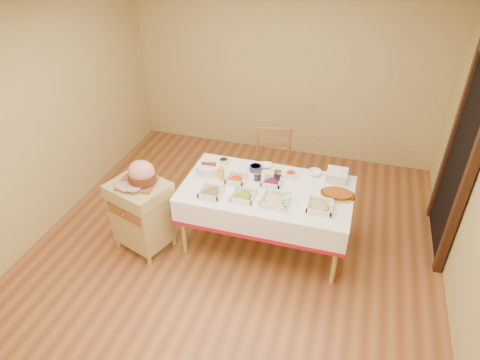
# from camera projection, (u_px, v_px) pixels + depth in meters

# --- Properties ---
(room_shell) EXTENTS (5.00, 5.00, 5.00)m
(room_shell) POSITION_uv_depth(u_px,v_px,m) (231.00, 154.00, 4.11)
(room_shell) COLOR brown
(room_shell) RESTS_ON ground
(doorway) EXTENTS (0.09, 1.10, 2.20)m
(doorway) POSITION_uv_depth(u_px,v_px,m) (461.00, 158.00, 4.40)
(doorway) COLOR black
(doorway) RESTS_ON ground
(dining_table) EXTENTS (1.82, 1.02, 0.76)m
(dining_table) POSITION_uv_depth(u_px,v_px,m) (266.00, 200.00, 4.67)
(dining_table) COLOR tan
(dining_table) RESTS_ON ground
(butcher_cart) EXTENTS (0.72, 0.66, 0.84)m
(butcher_cart) POSITION_uv_depth(u_px,v_px,m) (142.00, 212.00, 4.68)
(butcher_cart) COLOR tan
(butcher_cart) RESTS_ON ground
(dining_chair) EXTENTS (0.55, 0.53, 1.03)m
(dining_chair) POSITION_uv_depth(u_px,v_px,m) (272.00, 170.00, 5.32)
(dining_chair) COLOR brown
(dining_chair) RESTS_ON ground
(ham_on_board) EXTENTS (0.41, 0.39, 0.27)m
(ham_on_board) POSITION_uv_depth(u_px,v_px,m) (141.00, 175.00, 4.43)
(ham_on_board) COLOR brown
(ham_on_board) RESTS_ON butcher_cart
(serving_dish_a) EXTENTS (0.23, 0.22, 0.10)m
(serving_dish_a) POSITION_uv_depth(u_px,v_px,m) (211.00, 192.00, 4.45)
(serving_dish_a) COLOR silver
(serving_dish_a) RESTS_ON dining_table
(serving_dish_b) EXTENTS (0.23, 0.23, 0.09)m
(serving_dish_b) POSITION_uv_depth(u_px,v_px,m) (244.00, 196.00, 4.40)
(serving_dish_b) COLOR silver
(serving_dish_b) RESTS_ON dining_table
(serving_dish_c) EXTENTS (0.27, 0.27, 0.11)m
(serving_dish_c) POSITION_uv_depth(u_px,v_px,m) (275.00, 200.00, 4.34)
(serving_dish_c) COLOR silver
(serving_dish_c) RESTS_ON dining_table
(serving_dish_d) EXTENTS (0.25, 0.25, 0.10)m
(serving_dish_d) POSITION_uv_depth(u_px,v_px,m) (320.00, 206.00, 4.25)
(serving_dish_d) COLOR silver
(serving_dish_d) RESTS_ON dining_table
(serving_dish_e) EXTENTS (0.21, 0.20, 0.10)m
(serving_dish_e) POSITION_uv_depth(u_px,v_px,m) (236.00, 179.00, 4.66)
(serving_dish_e) COLOR silver
(serving_dish_e) RESTS_ON dining_table
(serving_dish_f) EXTENTS (0.22, 0.21, 0.10)m
(serving_dish_f) POSITION_uv_depth(u_px,v_px,m) (272.00, 182.00, 4.62)
(serving_dish_f) COLOR silver
(serving_dish_f) RESTS_ON dining_table
(small_bowl_left) EXTENTS (0.11, 0.11, 0.05)m
(small_bowl_left) POSITION_uv_depth(u_px,v_px,m) (224.00, 161.00, 4.99)
(small_bowl_left) COLOR silver
(small_bowl_left) RESTS_ON dining_table
(small_bowl_mid) EXTENTS (0.14, 0.14, 0.06)m
(small_bowl_mid) POSITION_uv_depth(u_px,v_px,m) (255.00, 168.00, 4.85)
(small_bowl_mid) COLOR navy
(small_bowl_mid) RESTS_ON dining_table
(small_bowl_right) EXTENTS (0.12, 0.12, 0.06)m
(small_bowl_right) POSITION_uv_depth(u_px,v_px,m) (291.00, 174.00, 4.74)
(small_bowl_right) COLOR silver
(small_bowl_right) RESTS_ON dining_table
(bowl_white_imported) EXTENTS (0.16, 0.16, 0.03)m
(bowl_white_imported) POSITION_uv_depth(u_px,v_px,m) (266.00, 166.00, 4.93)
(bowl_white_imported) COLOR silver
(bowl_white_imported) RESTS_ON dining_table
(bowl_small_imported) EXTENTS (0.19, 0.19, 0.05)m
(bowl_small_imported) POSITION_uv_depth(u_px,v_px,m) (315.00, 173.00, 4.79)
(bowl_small_imported) COLOR silver
(bowl_small_imported) RESTS_ON dining_table
(preserve_jar_left) EXTENTS (0.08, 0.08, 0.11)m
(preserve_jar_left) POSITION_uv_depth(u_px,v_px,m) (258.00, 176.00, 4.68)
(preserve_jar_left) COLOR silver
(preserve_jar_left) RESTS_ON dining_table
(preserve_jar_right) EXTENTS (0.09, 0.09, 0.11)m
(preserve_jar_right) POSITION_uv_depth(u_px,v_px,m) (277.00, 176.00, 4.68)
(preserve_jar_right) COLOR silver
(preserve_jar_right) RESTS_ON dining_table
(mustard_bottle) EXTENTS (0.06, 0.06, 0.19)m
(mustard_bottle) POSITION_uv_depth(u_px,v_px,m) (222.00, 173.00, 4.66)
(mustard_bottle) COLOR gold
(mustard_bottle) RESTS_ON dining_table
(bread_basket) EXTENTS (0.27, 0.27, 0.12)m
(bread_basket) POSITION_uv_depth(u_px,v_px,m) (209.00, 169.00, 4.81)
(bread_basket) COLOR silver
(bread_basket) RESTS_ON dining_table
(plate_stack) EXTENTS (0.22, 0.22, 0.11)m
(plate_stack) POSITION_uv_depth(u_px,v_px,m) (337.00, 175.00, 4.68)
(plate_stack) COLOR silver
(plate_stack) RESTS_ON dining_table
(brass_platter) EXTENTS (0.36, 0.26, 0.05)m
(brass_platter) POSITION_uv_depth(u_px,v_px,m) (338.00, 194.00, 4.44)
(brass_platter) COLOR #B88933
(brass_platter) RESTS_ON dining_table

